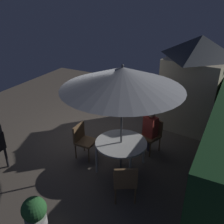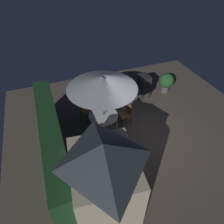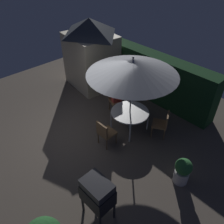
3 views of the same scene
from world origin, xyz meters
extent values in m
plane|color=brown|center=(0.00, 0.00, 0.00)|extent=(11.00, 11.00, 0.00)
cube|color=#193D1E|center=(0.00, 3.50, 0.90)|extent=(5.51, 0.65, 1.81)
cube|color=#C6B793|center=(-2.24, 2.38, 1.10)|extent=(2.12, 1.85, 2.20)
pyramid|color=#33383D|center=(-2.24, 2.38, 2.51)|extent=(2.24, 1.96, 0.62)
cube|color=gray|center=(-2.15, 3.20, 0.86)|extent=(0.82, 0.12, 1.72)
cylinder|color=white|center=(0.97, 1.36, 0.72)|extent=(1.23, 1.23, 0.04)
cylinder|color=beige|center=(0.54, 0.93, 0.35)|extent=(0.05, 0.05, 0.70)
cylinder|color=beige|center=(1.40, 0.93, 0.35)|extent=(0.05, 0.05, 0.70)
cylinder|color=beige|center=(0.54, 1.79, 0.35)|extent=(0.05, 0.05, 0.70)
cylinder|color=beige|center=(1.40, 1.79, 0.35)|extent=(0.05, 0.05, 0.70)
cylinder|color=#4C4C51|center=(0.97, 1.36, 1.28)|extent=(0.04, 0.04, 2.56)
cone|color=gray|center=(0.97, 1.36, 2.32)|extent=(2.68, 2.68, 0.47)
sphere|color=#4C4C51|center=(0.97, 1.36, 2.59)|extent=(0.06, 0.06, 0.06)
cylinder|color=#262628|center=(2.26, -1.14, 0.28)|extent=(0.06, 0.06, 0.55)
cube|color=olive|center=(-0.03, 1.73, 0.45)|extent=(0.59, 0.59, 0.06)
cube|color=olive|center=(-0.23, 1.80, 0.68)|extent=(0.21, 0.45, 0.45)
cylinder|color=brown|center=(-0.15, 1.99, 0.23)|extent=(0.04, 0.04, 0.45)
cylinder|color=brown|center=(-0.29, 1.61, 0.23)|extent=(0.04, 0.04, 0.45)
cylinder|color=brown|center=(0.22, 1.85, 0.23)|extent=(0.04, 0.04, 0.45)
cylinder|color=brown|center=(0.08, 1.47, 0.23)|extent=(0.04, 0.04, 0.45)
cube|color=olive|center=(0.98, 0.36, 0.45)|extent=(0.46, 0.46, 0.06)
cube|color=olive|center=(0.98, 0.15, 0.68)|extent=(0.46, 0.05, 0.45)
cylinder|color=brown|center=(0.78, 0.16, 0.23)|extent=(0.04, 0.04, 0.45)
cylinder|color=brown|center=(1.18, 0.16, 0.23)|extent=(0.04, 0.04, 0.45)
cylinder|color=brown|center=(0.78, 0.56, 0.23)|extent=(0.04, 0.04, 0.45)
cylinder|color=brown|center=(1.18, 0.56, 0.23)|extent=(0.04, 0.04, 0.45)
cube|color=olive|center=(1.83, 1.86, 0.45)|extent=(0.63, 0.63, 0.06)
cube|color=olive|center=(2.01, 1.96, 0.68)|extent=(0.27, 0.42, 0.45)
cylinder|color=brown|center=(2.10, 1.79, 0.23)|extent=(0.04, 0.04, 0.45)
cylinder|color=brown|center=(1.90, 2.13, 0.23)|extent=(0.04, 0.04, 0.45)
cylinder|color=brown|center=(1.75, 1.58, 0.23)|extent=(0.04, 0.04, 0.45)
cylinder|color=brown|center=(1.55, 1.93, 0.23)|extent=(0.04, 0.04, 0.45)
sphere|color=#2D6B33|center=(3.35, 0.84, 0.58)|extent=(0.44, 0.44, 0.44)
cube|color=#CC3D33|center=(-0.03, 1.73, 0.76)|extent=(0.34, 0.40, 0.55)
sphere|color=tan|center=(-0.03, 1.73, 1.15)|extent=(0.22, 0.22, 0.22)
cylinder|color=#383347|center=(-0.03, 1.73, 0.24)|extent=(0.10, 0.10, 0.48)
camera|label=1|loc=(5.50, 3.48, 3.97)|focal=40.06mm
camera|label=2|loc=(-5.06, 3.20, 6.23)|focal=32.19mm
camera|label=3|loc=(4.82, -3.02, 5.19)|focal=36.31mm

